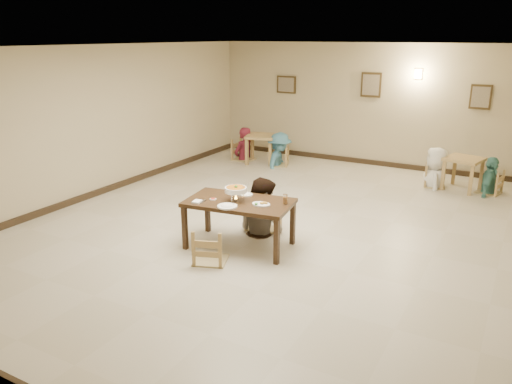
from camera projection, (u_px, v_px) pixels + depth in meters
The scene contains 32 objects.
floor at pixel (275, 225), 8.72m from camera, with size 10.00×10.00×0.00m, color #BDB49D.
ceiling at pixel (277, 46), 7.82m from camera, with size 10.00×10.00×0.00m, color silver.
wall_back at pixel (366, 105), 12.44m from camera, with size 10.00×10.00×0.00m, color tan.
wall_front at pixel (1, 249), 4.10m from camera, with size 10.00×10.00×0.00m, color tan.
wall_left at pixel (100, 121), 10.12m from camera, with size 10.00×10.00×0.00m, color tan.
baseboard_back at pixel (362, 161), 12.85m from camera, with size 8.00×0.06×0.12m, color black.
baseboard_left at pixel (108, 189), 10.54m from camera, with size 0.06×10.00×0.12m, color black.
picture_a at pixel (286, 85), 13.30m from camera, with size 0.55×0.04×0.45m.
picture_b at pixel (371, 85), 12.20m from camera, with size 0.50×0.04×0.60m.
picture_c at pixel (481, 97), 11.09m from camera, with size 0.45×0.04×0.55m.
wall_sconce at pixel (418, 74), 11.61m from camera, with size 0.16×0.05×0.22m, color #FFD88C.
main_table at pixel (239, 206), 7.64m from camera, with size 1.72×1.12×0.75m.
chair_far at pixel (263, 202), 8.35m from camera, with size 0.47×0.47×0.99m.
chair_near at pixel (210, 229), 7.18m from camera, with size 0.47×0.47×1.00m.
main_diner at pixel (262, 178), 8.16m from camera, with size 0.92×0.71×1.89m, color gray.
curry_warmer at pixel (236, 190), 7.56m from camera, with size 0.38×0.34×0.30m.
rice_plate_far at pixel (244, 194), 7.89m from camera, with size 0.28×0.28×0.06m.
rice_plate_near at pixel (227, 206), 7.34m from camera, with size 0.30×0.30×0.07m.
fried_plate at pixel (261, 204), 7.42m from camera, with size 0.28×0.28×0.06m.
chili_dish at pixel (213, 199), 7.66m from camera, with size 0.10×0.10×0.02m.
napkin_cutlery at pixel (197, 202), 7.54m from camera, with size 0.16×0.24×0.03m.
drink_glass at pixel (285, 199), 7.47m from camera, with size 0.07×0.07×0.14m.
bg_table_left at pixel (261, 140), 12.76m from camera, with size 0.90×0.90×0.73m.
bg_table_right at pixel (464, 164), 10.53m from camera, with size 0.85×0.85×0.70m.
bg_chair_ll at pixel (243, 140), 13.05m from camera, with size 0.50×0.50×1.06m.
bg_chair_lr at pixel (280, 148), 12.53m from camera, with size 0.43×0.43×0.91m.
bg_chair_rl at pixel (436, 166), 10.79m from camera, with size 0.43×0.43×0.92m.
bg_chair_rr at pixel (491, 171), 10.33m from camera, with size 0.44×0.44×0.94m.
bg_diner_a at pixel (243, 127), 12.95m from camera, with size 0.64×0.42×1.75m, color maroon.
bg_diner_b at pixel (280, 133), 12.41m from camera, with size 1.09×0.63×1.69m, color teal.
bg_diner_c at pixel (438, 148), 10.66m from camera, with size 0.85×0.55×1.74m, color silver.
bg_diner_d at pixel (493, 157), 10.24m from camera, with size 0.91×0.38×1.55m, color teal.
Camera 1 is at (3.67, -7.28, 3.19)m, focal length 35.00 mm.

